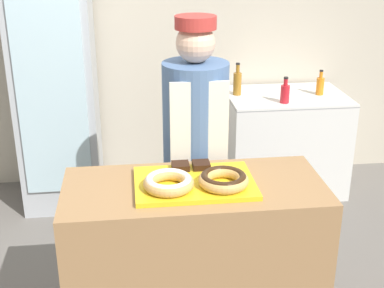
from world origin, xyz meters
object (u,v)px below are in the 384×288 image
Objects in this scene: brownie_back_left at (181,166)px; bottle_red at (285,93)px; donut_chocolate_glaze at (224,179)px; chest_freezer at (283,142)px; donut_light_glaze at (169,182)px; brownie_back_right at (201,165)px; bottle_orange at (320,85)px; baker_person at (195,152)px; bottle_amber at (237,83)px; beverage_fridge at (57,88)px; serving_tray at (194,183)px.

bottle_red is at bearing 55.15° from brownie_back_left.
chest_freezer is at bearing 64.70° from donut_chocolate_glaze.
brownie_back_right is at bearing 49.22° from donut_light_glaze.
brownie_back_left is 1.00× the size of brownie_back_right.
bottle_orange reaches higher than donut_chocolate_glaze.
bottle_orange is (1.30, 1.55, -0.05)m from brownie_back_left.
chest_freezer is (0.91, 1.20, -0.46)m from baker_person.
bottle_orange is at bearing 57.76° from donut_chocolate_glaze.
chest_freezer is 3.68× the size of bottle_amber.
brownie_back_right is at bearing -60.06° from beverage_fridge.
brownie_back_right is at bearing -92.85° from baker_person.
donut_light_glaze is at bearing -111.01° from bottle_amber.
beverage_fridge is at bearing 116.91° from brownie_back_left.
baker_person is 1.35m from bottle_amber.
bottle_amber is (0.45, 1.85, -0.04)m from donut_chocolate_glaze.
donut_chocolate_glaze is at bearing -115.85° from bottle_red.
bottle_red reaches higher than bottle_orange.
bottle_orange is at bearing 50.03° from brownie_back_left.
bottle_orange is (1.38, 1.77, -0.07)m from donut_light_glaze.
baker_person is (0.07, 0.53, -0.06)m from serving_tray.
brownie_back_left is 0.11m from brownie_back_right.
brownie_back_left is 0.43× the size of bottle_orange.
beverage_fridge reaches higher than chest_freezer.
chest_freezer is at bearing 60.41° from serving_tray.
beverage_fridge reaches higher than bottle_red.
baker_person is 1.58m from chest_freezer.
brownie_back_right is at bearing -121.72° from bottle_red.
bottle_orange is at bearing 44.96° from baker_person.
serving_tray is 6.62× the size of brownie_back_right.
beverage_fridge reaches higher than brownie_back_right.
chest_freezer is at bearing -7.28° from bottle_amber.
baker_person is (0.13, 0.38, -0.08)m from brownie_back_left.
serving_tray is at bearing -97.84° from baker_person.
brownie_back_left is at bearing -129.97° from bottle_orange.
donut_chocolate_glaze is at bearing -84.26° from baker_person.
bottle_red is (1.76, -0.20, -0.04)m from beverage_fridge.
baker_person is 6.33× the size of bottle_amber.
donut_chocolate_glaze is 1.19× the size of bottle_orange.
baker_person reaches higher than chest_freezer.
baker_person is at bearing 70.98° from donut_light_glaze.
serving_tray is 0.61× the size of chest_freezer.
chest_freezer is 0.56m from bottle_orange.
serving_tray is 0.16m from brownie_back_left.
donut_light_glaze is 1.93m from beverage_fridge.
bottle_red is at bearing 64.15° from donut_chocolate_glaze.
donut_light_glaze is at bearing 180.00° from donut_chocolate_glaze.
donut_light_glaze reaches higher than chest_freezer.
bottle_orange reaches higher than brownie_back_left.
chest_freezer is (0.93, 1.58, -0.54)m from brownie_back_right.
bottle_red reaches higher than brownie_back_right.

